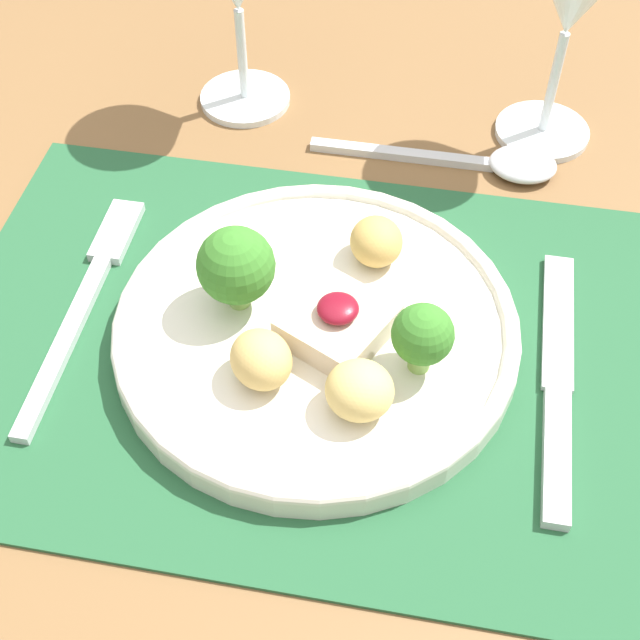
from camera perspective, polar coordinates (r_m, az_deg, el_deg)
The scene contains 6 objects.
dining_table at distance 0.67m, azimuth -0.31°, elevation -6.88°, with size 1.23×0.98×0.73m.
placemat at distance 0.59m, azimuth -0.35°, elevation -1.76°, with size 0.50×0.34×0.00m, color #235633.
dinner_plate at distance 0.58m, azimuth -0.06°, elevation -0.33°, with size 0.27×0.27×0.08m.
fork at distance 0.64m, azimuth -14.58°, elevation 1.79°, with size 0.02×0.21×0.01m.
knife at distance 0.58m, azimuth 14.94°, elevation -4.70°, with size 0.02×0.21×0.01m.
spoon at distance 0.73m, azimuth 11.18°, elevation 9.89°, with size 0.20×0.04×0.02m.
Camera 1 is at (0.07, -0.36, 1.20)m, focal length 50.00 mm.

